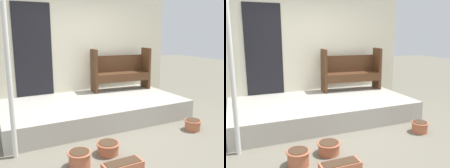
% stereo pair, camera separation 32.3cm
% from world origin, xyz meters
% --- Properties ---
extents(ground_plane, '(24.00, 24.00, 0.00)m').
position_xyz_m(ground_plane, '(0.00, 0.00, 0.00)').
color(ground_plane, '#706B5B').
extents(porch_slab, '(3.67, 1.92, 0.39)m').
position_xyz_m(porch_slab, '(0.00, 0.96, 0.19)').
color(porch_slab, '#A8A399').
rests_on(porch_slab, ground_plane).
extents(house_wall, '(4.87, 0.08, 2.60)m').
position_xyz_m(house_wall, '(-0.04, 1.95, 1.30)').
color(house_wall, beige).
rests_on(house_wall, ground_plane).
extents(support_post, '(0.07, 0.07, 2.32)m').
position_xyz_m(support_post, '(-1.68, -0.08, 1.16)').
color(support_post, silver).
rests_on(support_post, ground_plane).
extents(bench, '(1.46, 0.53, 1.01)m').
position_xyz_m(bench, '(0.97, 1.59, 0.89)').
color(bench, '#4C2D19').
rests_on(bench, porch_slab).
extents(flower_pot_left, '(0.33, 0.33, 0.23)m').
position_xyz_m(flower_pot_left, '(-0.94, -0.76, 0.12)').
color(flower_pot_left, '#B26042').
rests_on(flower_pot_left, ground_plane).
extents(flower_pot_middle, '(0.36, 0.36, 0.18)m').
position_xyz_m(flower_pot_middle, '(-0.44, -0.60, 0.10)').
color(flower_pot_middle, '#B26042').
rests_on(flower_pot_middle, ground_plane).
extents(flower_pot_right, '(0.31, 0.31, 0.20)m').
position_xyz_m(flower_pot_right, '(1.36, -0.48, 0.11)').
color(flower_pot_right, '#B26042').
rests_on(flower_pot_right, ground_plane).
extents(planter_box_rect, '(0.54, 0.22, 0.13)m').
position_xyz_m(planter_box_rect, '(-0.48, -1.11, 0.06)').
color(planter_box_rect, '#B76647').
rests_on(planter_box_rect, ground_plane).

